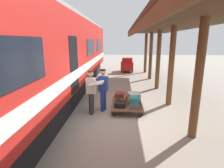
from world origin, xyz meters
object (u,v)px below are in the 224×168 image
Objects in this scene: suitcase_brown_leather at (134,100)px; suitcase_maroon_trunk at (119,95)px; baggage_tug at (127,65)px; suitcase_burgundy_valise at (120,96)px; suitcase_slate_roller at (134,104)px; train_car at (33,61)px; suitcase_gray_aluminum at (134,96)px; suitcase_yellow_case at (120,99)px; suitcase_black_hardshell at (120,104)px; luggage_cart at (127,103)px; suitcase_orange_carryall at (133,97)px; suitcase_teal_softside at (134,99)px; porter_in_overalls at (103,88)px; porter_by_door at (92,91)px.

suitcase_maroon_trunk reaches higher than suitcase_brown_leather.
suitcase_maroon_trunk is at bearing 86.43° from baggage_tug.
baggage_tug reaches higher than suitcase_maroon_trunk.
baggage_tug is (-0.55, -8.75, 0.20)m from suitcase_burgundy_valise.
baggage_tug reaches higher than suitcase_brown_leather.
suitcase_burgundy_valise is at bearing -60.72° from suitcase_slate_roller.
baggage_tug is at bearing -89.98° from suitcase_brown_leather.
train_car reaches higher than suitcase_gray_aluminum.
train_car is 47.23× the size of suitcase_yellow_case.
suitcase_black_hardshell is 0.98m from suitcase_burgundy_valise.
suitcase_maroon_trunk reaches higher than luggage_cart.
luggage_cart is 0.59m from suitcase_burgundy_valise.
suitcase_orange_carryall is 1.01m from suitcase_teal_softside.
suitcase_yellow_case is at bearing 0.00° from suitcase_brown_leather.
suitcase_teal_softside is (0.00, 0.50, 0.21)m from suitcase_brown_leather.
suitcase_black_hardshell is at bearing 93.80° from suitcase_maroon_trunk.
suitcase_black_hardshell is 0.49m from suitcase_yellow_case.
luggage_cart is 3.82× the size of suitcase_maroon_trunk.
suitcase_gray_aluminum is (-0.56, 0.02, 0.18)m from suitcase_yellow_case.
suitcase_brown_leather is at bearing -173.31° from porter_in_overalls.
train_car is 45.02× the size of suitcase_black_hardshell.
porter_in_overalls is at bearing 9.85° from suitcase_maroon_trunk.
suitcase_yellow_case is 0.59m from suitcase_gray_aluminum.
suitcase_yellow_case is at bearing -155.27° from porter_by_door.
suitcase_yellow_case is 0.74m from suitcase_slate_roller.
suitcase_brown_leather is 0.49m from suitcase_slate_roller.
train_car is 36.77× the size of suitcase_slate_roller.
suitcase_teal_softside reaches higher than luggage_cart.
suitcase_slate_roller is 0.33× the size of baggage_tug.
suitcase_slate_roller is (-0.28, 0.49, 0.15)m from luggage_cart.
suitcase_slate_roller is 1.23× the size of suitcase_maroon_trunk.
train_car reaches higher than suitcase_maroon_trunk.
luggage_cart is (-3.44, -0.69, -1.81)m from train_car.
baggage_tug is (-1.25, -9.39, -0.30)m from porter_in_overalls.
suitcase_brown_leather is 1.18× the size of suitcase_teal_softside.
luggage_cart is 2.93× the size of suitcase_brown_leather.
suitcase_gray_aluminum is at bearing 137.37° from suitcase_burgundy_valise.
suitcase_maroon_trunk is at bearing -170.15° from porter_in_overalls.
suitcase_orange_carryall is at bearing -138.28° from suitcase_yellow_case.
suitcase_teal_softside is at bearing 69.35° from suitcase_slate_roller.
porter_by_door reaches higher than suitcase_burgundy_valise.
baggage_tug is (-0.27, -9.25, 0.37)m from luggage_cart.
porter_by_door is (1.09, 0.50, 0.50)m from suitcase_yellow_case.
suitcase_teal_softside is 0.97× the size of suitcase_gray_aluminum.
suitcase_black_hardshell is 0.93× the size of suitcase_orange_carryall.
porter_by_door is at bearing 16.15° from suitcase_gray_aluminum.
suitcase_maroon_trunk is at bearing 41.89° from suitcase_orange_carryall.
porter_by_door is 9.89m from baggage_tug.
suitcase_maroon_trunk is 0.27× the size of porter_in_overalls.
suitcase_teal_softside is 0.75m from suitcase_maroon_trunk.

